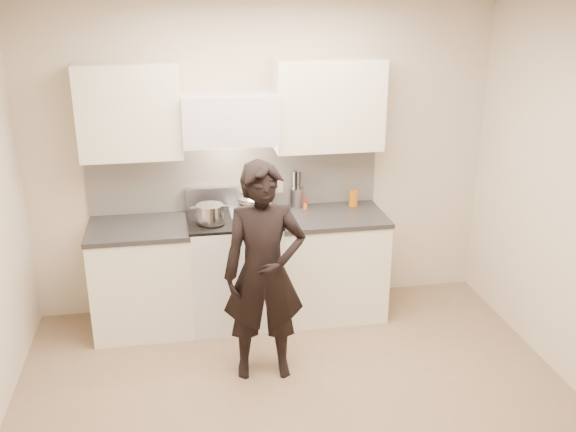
{
  "coord_description": "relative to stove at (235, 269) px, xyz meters",
  "views": [
    {
      "loc": [
        -0.74,
        -3.58,
        2.78
      ],
      "look_at": [
        0.09,
        1.05,
        1.06
      ],
      "focal_mm": 40.0,
      "sensor_mm": 36.0,
      "label": 1
    }
  ],
  "objects": [
    {
      "name": "ground_plane",
      "position": [
        0.3,
        -1.42,
        -0.47
      ],
      "size": [
        4.0,
        4.0,
        0.0
      ],
      "primitive_type": "plane",
      "color": "#826C56"
    },
    {
      "name": "room_shell",
      "position": [
        0.24,
        -1.05,
        1.12
      ],
      "size": [
        4.04,
        3.54,
        2.7
      ],
      "color": "beige",
      "rests_on": "ground"
    },
    {
      "name": "stove",
      "position": [
        0.0,
        0.0,
        0.0
      ],
      "size": [
        0.76,
        0.65,
        0.96
      ],
      "color": "silver",
      "rests_on": "ground"
    },
    {
      "name": "counter_right",
      "position": [
        0.83,
        0.0,
        -0.01
      ],
      "size": [
        0.92,
        0.67,
        0.92
      ],
      "color": "#EDEACE",
      "rests_on": "ground"
    },
    {
      "name": "counter_left",
      "position": [
        -0.78,
        0.0,
        -0.01
      ],
      "size": [
        0.82,
        0.67,
        0.92
      ],
      "color": "#EDEACE",
      "rests_on": "ground"
    },
    {
      "name": "wok",
      "position": [
        0.2,
        0.09,
        0.57
      ],
      "size": [
        0.32,
        0.39,
        0.26
      ],
      "color": "#B8B8B8",
      "rests_on": "stove"
    },
    {
      "name": "stock_pot",
      "position": [
        -0.2,
        -0.11,
        0.56
      ],
      "size": [
        0.31,
        0.23,
        0.14
      ],
      "color": "#B8B8B8",
      "rests_on": "stove"
    },
    {
      "name": "utensil_crock",
      "position": [
        0.58,
        0.24,
        0.54
      ],
      "size": [
        0.12,
        0.12,
        0.32
      ],
      "color": "#9D9DAE",
      "rests_on": "counter_right"
    },
    {
      "name": "spice_jar",
      "position": [
        0.64,
        0.16,
        0.49
      ],
      "size": [
        0.04,
        0.04,
        0.08
      ],
      "color": "orange",
      "rests_on": "counter_right"
    },
    {
      "name": "oil_glass",
      "position": [
        1.08,
        0.18,
        0.51
      ],
      "size": [
        0.08,
        0.08,
        0.14
      ],
      "color": "#B85D12",
      "rests_on": "counter_right"
    },
    {
      "name": "person",
      "position": [
        0.13,
        -0.86,
        0.35
      ],
      "size": [
        0.62,
        0.43,
        1.64
      ],
      "primitive_type": "imported",
      "rotation": [
        0.0,
        0.0,
        -0.07
      ],
      "color": "black",
      "rests_on": "ground"
    }
  ]
}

